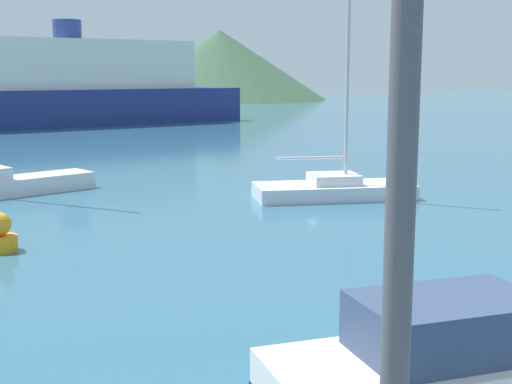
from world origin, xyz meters
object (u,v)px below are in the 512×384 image
Objects in this scene: ferry_distant at (70,87)px; buoy_marker at (0,235)px; streetlamp at (407,26)px; sailboat_middle at (334,187)px.

buoy_marker is (-8.36, -42.06, -2.57)m from ferry_distant.
streetlamp is at bearing -87.58° from buoy_marker.
streetlamp is at bearing -105.45° from sailboat_middle.
ferry_distant is at bearing 78.75° from buoy_marker.
ferry_distant is at bearing 82.33° from streetlamp.
buoy_marker is at bearing -150.25° from sailboat_middle.
ferry_distant reaches higher than buoy_marker.
streetlamp is 21.44m from sailboat_middle.
sailboat_middle is at bearing -96.88° from ferry_distant.
sailboat_middle reaches higher than streetlamp.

